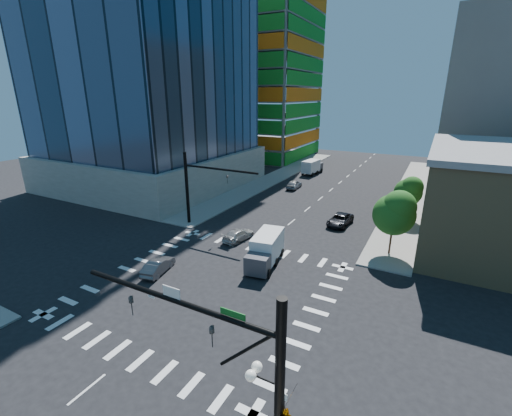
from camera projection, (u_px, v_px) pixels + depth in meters
The scene contains 16 objects.
ground at pixel (211, 288), 29.25m from camera, with size 160.00×160.00×0.00m, color black.
road_markings at pixel (211, 288), 29.25m from camera, with size 20.00×20.00×0.01m, color silver.
sidewalk_ne at pixel (411, 193), 57.16m from camera, with size 5.00×60.00×0.15m, color gray.
sidewalk_nw at pixel (276, 177), 68.31m from camera, with size 5.00×60.00×0.15m, color gray.
construction_building at pixel (260, 57), 85.60m from camera, with size 25.16×34.50×70.60m.
signal_mast_se at pixel (258, 384), 13.31m from camera, with size 10.51×2.48×9.00m.
signal_mast_nw at pixel (196, 183), 41.61m from camera, with size 10.20×0.40×9.00m.
tree_south at pixel (396, 212), 33.79m from camera, with size 4.16×4.16×6.82m.
tree_north at pixel (409, 191), 43.93m from camera, with size 3.54×3.52×5.78m.
no_parking_sign at pixel (284, 407), 16.51m from camera, with size 0.30×0.06×2.20m.
car_nb_far at pixel (340, 220), 43.19m from camera, with size 2.28×4.95×1.38m, color black.
car_sb_near at pixel (239, 235), 38.78m from camera, with size 1.79×4.39×1.27m, color #B3B3B3.
car_sb_mid at pixel (294, 184), 60.13m from camera, with size 1.78×4.42×1.50m, color #93969A.
car_sb_cross at pixel (158, 266), 31.61m from camera, with size 1.41×4.03×1.33m, color #505155.
box_truck_near at pixel (265, 253), 32.75m from camera, with size 3.26×5.94×2.95m.
box_truck_far at pixel (313, 168), 71.11m from camera, with size 2.96×5.82×2.94m.
Camera 1 is at (15.44, -20.78, 15.72)m, focal length 24.00 mm.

